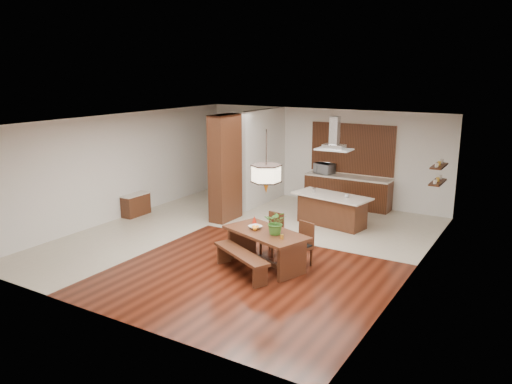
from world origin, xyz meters
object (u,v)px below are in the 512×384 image
Objects in this scene: dining_bench at (241,263)px; dining_table at (266,241)px; pendant_lantern at (266,162)px; dining_chair_right at (300,245)px; range_hood at (335,133)px; foliage_plant at (276,222)px; fruit_bowl at (255,227)px; microwave at (324,168)px; kitchen_island at (332,210)px; dining_chair_left at (271,234)px; hallway_console at (136,205)px; island_cup at (347,196)px.

dining_table is at bearing 71.01° from dining_bench.
pendant_lantern reaches higher than dining_bench.
dining_chair_right is 3.64m from range_hood.
foliage_plant is 0.61m from fruit_bowl.
fruit_bowl is at bearing -67.65° from microwave.
range_hood is at bearing -46.51° from microwave.
dining_chair_left is at bearing -86.86° from kitchen_island.
pendant_lantern is at bearing -61.48° from dining_chair_left.
kitchen_island is 2.37m from microwave.
dining_table is 2.19× the size of dining_chair_right.
kitchen_island is 2.03m from range_hood.
dining_chair_left reaches higher than fruit_bowl.
range_hood is at bearing 100.11° from kitchen_island.
hallway_console is 0.41× the size of kitchen_island.
hallway_console is at bearing 164.44° from fruit_bowl.
range_hood is 8.28× the size of island_cup.
fruit_bowl is at bearing -15.56° from hallway_console.
dining_chair_left is 1.61× the size of microwave.
island_cup is at bearing -12.40° from range_hood.
dining_bench is 1.84× the size of range_hood.
foliage_plant is at bearing -11.55° from dining_table.
pendant_lantern reaches higher than kitchen_island.
foliage_plant is 5.57m from microwave.
hallway_console is at bearing -161.05° from island_cup.
dining_chair_left is 1.00× the size of dining_chair_right.
range_hood reaches higher than kitchen_island.
kitchen_island is at bearing 88.69° from pendant_lantern.
foliage_plant is at bearing -11.55° from pendant_lantern.
island_cup is (0.51, 3.28, 0.32)m from dining_table.
dining_chair_left is at bearing -66.19° from microwave.
island_cup is at bearing 76.14° from fruit_bowl.
dining_chair_right is at bearing 20.54° from fruit_bowl.
dining_bench is at bearing -94.19° from range_hood.
dining_table is at bearing -132.20° from dining_chair_right.
hallway_console is 5.56m from foliage_plant.
foliage_plant is at bearing -76.58° from kitchen_island.
dining_bench is at bearing -84.07° from fruit_bowl.
dining_chair_left is 1.92m from pendant_lantern.
fruit_bowl is at bearing -96.21° from range_hood.
hallway_console is 4.97m from fruit_bowl.
dining_table is at bearing 0.00° from pendant_lantern.
foliage_plant reaches higher than dining_bench.
hallway_console is 5.51m from kitchen_island.
hallway_console is 5.92m from range_hood.
pendant_lantern is at bearing -132.20° from dining_chair_right.
dining_chair_right is at bearing -57.29° from microwave.
island_cup reaches higher than fruit_bowl.
kitchen_island is (5.13, 2.00, 0.12)m from hallway_console.
pendant_lantern is at bearing -15.18° from hallway_console.
range_hood reaches higher than dining_bench.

